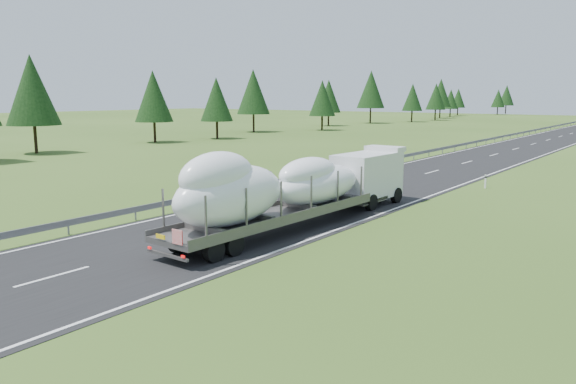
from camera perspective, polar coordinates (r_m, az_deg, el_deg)
The scene contains 5 objects.
ground at distance 22.82m, azimuth -22.75°, elevation -7.96°, with size 400.00×400.00×0.00m, color #36511B.
road_surface at distance 112.67m, azimuth 26.92°, elevation 5.35°, with size 10.00×400.00×0.02m, color black.
guardrail at distance 113.59m, azimuth 24.30°, elevation 5.87°, with size 0.10×400.00×0.76m.
tree_line_left at distance 111.15m, azimuth 1.87°, elevation 9.92°, with size 14.72×242.51×12.61m.
boat_truck at distance 28.38m, azimuth 0.89°, elevation 0.68°, with size 3.10×18.70×4.33m.
Camera 1 is at (18.92, -10.87, 6.66)m, focal length 35.00 mm.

